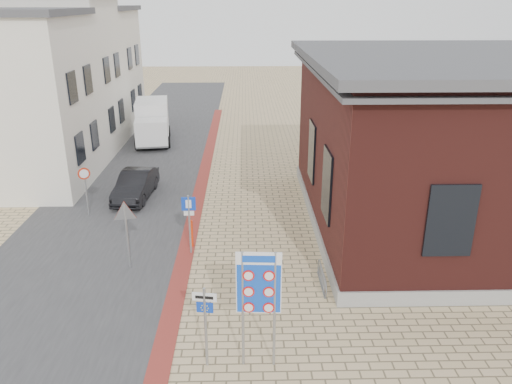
# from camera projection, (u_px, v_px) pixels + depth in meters

# --- Properties ---
(ground) EXTENTS (120.00, 120.00, 0.00)m
(ground) POSITION_uv_depth(u_px,v_px,m) (239.00, 328.00, 14.04)
(ground) COLOR tan
(ground) RESTS_ON ground
(road_strip) EXTENTS (7.00, 60.00, 0.02)m
(road_strip) POSITION_uv_depth(u_px,v_px,m) (143.00, 165.00, 27.92)
(road_strip) COLOR #38383A
(road_strip) RESTS_ON ground
(curb_strip) EXTENTS (0.60, 40.00, 0.02)m
(curb_strip) POSITION_uv_depth(u_px,v_px,m) (198.00, 197.00, 23.32)
(curb_strip) COLOR maroon
(curb_strip) RESTS_ON ground
(brick_building) EXTENTS (13.00, 13.00, 6.80)m
(brick_building) POSITION_uv_depth(u_px,v_px,m) (469.00, 141.00, 19.51)
(brick_building) COLOR gray
(brick_building) RESTS_ON ground
(townhouse_near) EXTENTS (7.40, 6.40, 8.30)m
(townhouse_near) POSITION_uv_depth(u_px,v_px,m) (7.00, 101.00, 23.51)
(townhouse_near) COLOR white
(townhouse_near) RESTS_ON ground
(townhouse_mid) EXTENTS (7.40, 6.40, 9.10)m
(townhouse_mid) POSITION_uv_depth(u_px,v_px,m) (52.00, 75.00, 28.96)
(townhouse_mid) COLOR white
(townhouse_mid) RESTS_ON ground
(townhouse_far) EXTENTS (7.40, 6.40, 8.30)m
(townhouse_far) POSITION_uv_depth(u_px,v_px,m) (84.00, 69.00, 34.70)
(townhouse_far) COLOR white
(townhouse_far) RESTS_ON ground
(bike_rack) EXTENTS (0.08, 1.80, 0.60)m
(bike_rack) POSITION_uv_depth(u_px,v_px,m) (322.00, 278.00, 16.06)
(bike_rack) COLOR slate
(bike_rack) RESTS_ON ground
(sedan) EXTENTS (1.61, 3.92, 1.26)m
(sedan) POSITION_uv_depth(u_px,v_px,m) (136.00, 185.00, 23.10)
(sedan) COLOR black
(sedan) RESTS_ON ground
(box_truck) EXTENTS (2.65, 5.21, 2.61)m
(box_truck) POSITION_uv_depth(u_px,v_px,m) (152.00, 122.00, 32.03)
(box_truck) COLOR slate
(box_truck) RESTS_ON ground
(border_sign) EXTENTS (1.09, 0.11, 3.18)m
(border_sign) POSITION_uv_depth(u_px,v_px,m) (259.00, 285.00, 11.83)
(border_sign) COLOR gray
(border_sign) RESTS_ON ground
(essen_sign) EXTENTS (0.60, 0.13, 2.24)m
(essen_sign) POSITION_uv_depth(u_px,v_px,m) (205.00, 316.00, 12.10)
(essen_sign) COLOR gray
(essen_sign) RESTS_ON ground
(parking_sign) EXTENTS (0.50, 0.07, 2.26)m
(parking_sign) POSITION_uv_depth(u_px,v_px,m) (189.00, 215.00, 17.65)
(parking_sign) COLOR gray
(parking_sign) RESTS_ON ground
(yield_sign) EXTENTS (0.85, 0.23, 2.41)m
(yield_sign) POSITION_uv_depth(u_px,v_px,m) (125.00, 219.00, 16.57)
(yield_sign) COLOR gray
(yield_sign) RESTS_ON ground
(speed_sign) EXTENTS (0.48, 0.23, 2.16)m
(speed_sign) POSITION_uv_depth(u_px,v_px,m) (85.00, 184.00, 20.85)
(speed_sign) COLOR gray
(speed_sign) RESTS_ON ground
(bollard) EXTENTS (0.11, 0.11, 1.08)m
(bollard) POSITION_uv_depth(u_px,v_px,m) (192.00, 234.00, 18.47)
(bollard) COLOR red
(bollard) RESTS_ON ground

